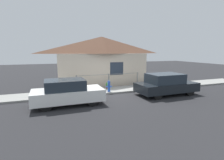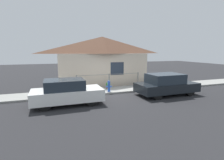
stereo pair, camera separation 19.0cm
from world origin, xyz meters
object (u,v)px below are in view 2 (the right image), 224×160
at_px(car_left, 67,92).
at_px(car_right, 166,84).
at_px(fire_hydrant, 109,86).
at_px(potted_plant_near_hydrant, 108,85).

bearing_deg(car_left, car_right, -0.52).
relative_size(car_left, fire_hydrant, 4.85).
bearing_deg(car_left, potted_plant_near_hydrant, 38.95).
relative_size(car_right, potted_plant_near_hydrant, 8.50).
bearing_deg(potted_plant_near_hydrant, car_left, -140.54).
relative_size(car_left, potted_plant_near_hydrant, 7.85).
height_order(car_right, potted_plant_near_hydrant, car_right).
xyz_separation_m(car_left, potted_plant_near_hydrant, (3.14, 2.59, -0.30)).
relative_size(car_right, fire_hydrant, 5.25).
bearing_deg(fire_hydrant, car_right, -25.63).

